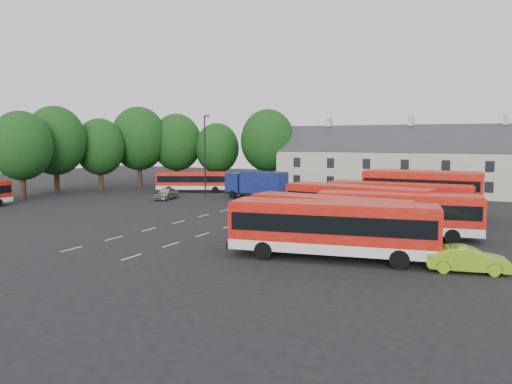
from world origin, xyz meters
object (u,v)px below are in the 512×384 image
bus_dd_south (421,192)px  silver_car (166,193)px  bus_row_a (332,225)px  lime_car (467,259)px  box_truck (257,183)px  lamppost (205,153)px

bus_dd_south → silver_car: bearing=177.8°
bus_row_a → lime_car: size_ratio=2.92×
box_truck → silver_car: size_ratio=1.87×
silver_car → bus_dd_south: bearing=-13.9°
bus_row_a → silver_car: bearing=133.6°
bus_dd_south → lime_car: bearing=-74.0°
bus_dd_south → box_truck: size_ratio=1.32×
bus_row_a → silver_car: (-27.00, 20.04, -1.35)m
bus_row_a → bus_dd_south: (2.34, 18.72, 0.34)m
bus_dd_south → box_truck: (-19.82, 6.51, -0.54)m
bus_dd_south → silver_car: size_ratio=2.47×
bus_row_a → silver_car: bus_row_a is taller
box_truck → lime_car: size_ratio=1.83×
lamppost → silver_car: bearing=-115.7°
bus_dd_south → box_truck: bus_dd_south is taller
lamppost → bus_dd_south: bearing=-13.2°
bus_row_a → lamppost: (-24.61, 25.02, 3.33)m
bus_dd_south → lamppost: lamppost is taller
box_truck → silver_car: bearing=-145.1°
box_truck → lime_car: 35.13m
bus_dd_south → lime_car: 19.02m
bus_dd_south → lamppost: size_ratio=1.02×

